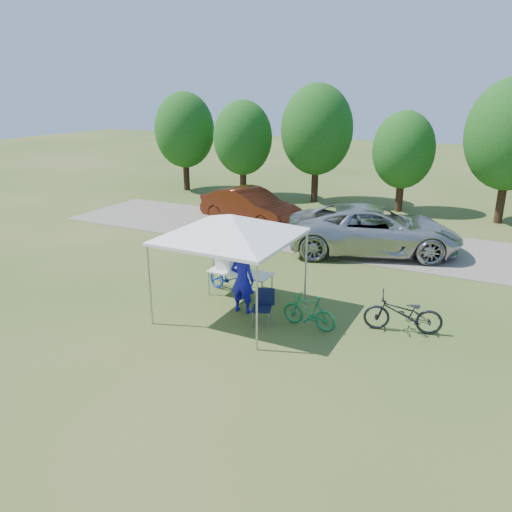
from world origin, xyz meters
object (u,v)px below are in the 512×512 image
(cyclist, at_px, (242,280))
(minivan, at_px, (373,230))
(sedan, at_px, (250,207))
(bike_dark, at_px, (403,313))
(folding_table, at_px, (240,273))
(cooler, at_px, (225,264))
(folding_chair, at_px, (264,303))
(bike_green, at_px, (309,311))
(bike_blue, at_px, (230,278))

(cyclist, height_order, minivan, cyclist)
(minivan, bearing_deg, sedan, 54.21)
(minivan, bearing_deg, cyclist, 144.16)
(bike_dark, bearing_deg, cyclist, -93.49)
(folding_table, relative_size, minivan, 0.29)
(cooler, relative_size, bike_dark, 0.25)
(cyclist, xyz_separation_m, minivan, (1.82, 6.69, -0.03))
(folding_chair, xyz_separation_m, cooler, (-1.85, 1.25, 0.39))
(cooler, xyz_separation_m, bike_green, (2.99, -0.98, -0.49))
(cooler, distance_m, bike_green, 3.19)
(minivan, xyz_separation_m, sedan, (-5.90, 1.60, -0.07))
(bike_dark, distance_m, sedan, 11.14)
(bike_green, xyz_separation_m, bike_dark, (2.15, 0.80, 0.06))
(bike_blue, distance_m, bike_green, 3.10)
(cooler, distance_m, cyclist, 1.38)
(folding_table, height_order, cooler, cooler)
(folding_table, distance_m, bike_green, 2.70)
(cooler, height_order, bike_blue, cooler)
(cooler, bearing_deg, folding_chair, -34.03)
(bike_green, xyz_separation_m, minivan, (-0.12, 6.78, 0.44))
(folding_table, xyz_separation_m, cyclist, (0.56, -0.90, 0.20))
(folding_chair, bearing_deg, cooler, 125.85)
(bike_dark, bearing_deg, folding_table, -105.65)
(cyclist, bearing_deg, folding_table, -62.15)
(folding_chair, height_order, sedan, sedan)
(cyclist, relative_size, bike_green, 1.24)
(cyclist, height_order, sedan, cyclist)
(folding_table, distance_m, cyclist, 1.07)
(cooler, distance_m, minivan, 6.47)
(cooler, height_order, cyclist, cyclist)
(folding_table, bearing_deg, folding_chair, -42.61)
(bike_green, height_order, minivan, minivan)
(folding_table, bearing_deg, sedan, 115.42)
(cooler, relative_size, sedan, 0.10)
(cooler, height_order, bike_dark, cooler)
(folding_chair, relative_size, cyclist, 0.50)
(cyclist, bearing_deg, cooler, -44.50)
(minivan, bearing_deg, bike_blue, 133.38)
(folding_table, height_order, sedan, sedan)
(folding_table, relative_size, bike_dark, 0.96)
(folding_chair, height_order, bike_dark, bike_dark)
(cooler, bearing_deg, bike_blue, 47.05)
(folding_table, xyz_separation_m, sedan, (-3.52, 7.40, 0.10))
(cooler, distance_m, bike_dark, 5.16)
(folding_chair, xyz_separation_m, sedan, (-4.88, 8.65, 0.27))
(cooler, bearing_deg, bike_green, -18.10)
(cyclist, distance_m, sedan, 9.24)
(cooler, bearing_deg, sedan, 112.23)
(bike_blue, relative_size, minivan, 0.28)
(folding_chair, bearing_deg, minivan, 61.67)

